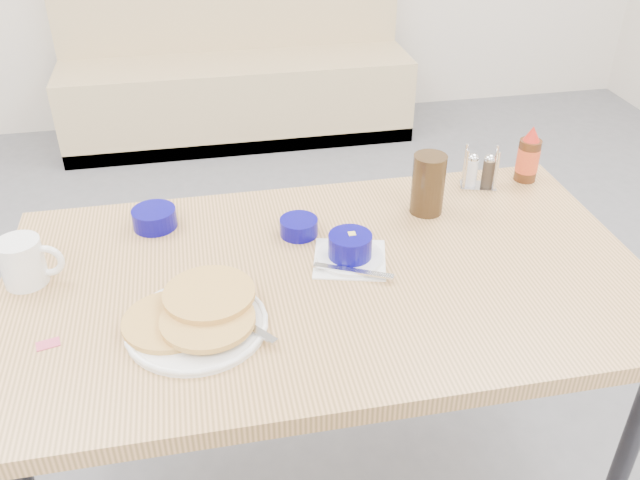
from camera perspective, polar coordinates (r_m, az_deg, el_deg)
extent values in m
cube|color=tan|center=(3.92, -6.91, 11.77)|extent=(1.90, 0.55, 0.45)
cube|color=#2D2D33|center=(3.99, -6.73, 9.29)|extent=(1.90, 0.55, 0.08)
cube|color=tan|center=(1.50, 0.66, -3.39)|extent=(1.40, 0.80, 0.04)
cylinder|color=#2D2D33|center=(1.76, 24.10, -16.94)|extent=(0.04, 0.04, 0.72)
cylinder|color=#2D2D33|center=(2.00, -19.32, -8.69)|extent=(0.04, 0.04, 0.72)
cylinder|color=#2D2D33|center=(2.15, 15.27, -4.57)|extent=(0.04, 0.04, 0.72)
cylinder|color=white|center=(1.35, -10.34, -7.08)|extent=(0.28, 0.28, 0.01)
cylinder|color=#E7B657|center=(1.36, -12.54, -6.66)|extent=(0.18, 0.18, 0.01)
cylinder|color=#E7B657|center=(1.32, -9.44, -6.65)|extent=(0.18, 0.18, 0.01)
cylinder|color=#E7B657|center=(1.37, -9.33, -4.50)|extent=(0.18, 0.18, 0.01)
cube|color=silver|center=(1.32, -5.74, -7.38)|extent=(0.09, 0.11, 0.00)
cylinder|color=white|center=(1.56, -23.79, -1.71)|extent=(0.09, 0.09, 0.10)
cylinder|color=black|center=(1.54, -24.17, -0.28)|extent=(0.08, 0.08, 0.00)
torus|color=white|center=(1.54, -22.04, -1.63)|extent=(0.08, 0.02, 0.08)
cube|color=white|center=(1.53, 2.52, -1.61)|extent=(0.19, 0.19, 0.00)
cylinder|color=white|center=(1.52, 2.52, -1.42)|extent=(0.15, 0.15, 0.01)
cylinder|color=#08046C|center=(1.50, 2.55, -0.44)|extent=(0.10, 0.10, 0.05)
cylinder|color=white|center=(1.49, 2.57, 0.24)|extent=(0.09, 0.09, 0.01)
cube|color=#F4DB60|center=(1.50, 2.70, 0.46)|extent=(0.02, 0.02, 0.01)
cube|color=silver|center=(1.47, 2.83, -2.60)|extent=(0.17, 0.09, 0.00)
cylinder|color=#08046C|center=(1.68, -13.77, 1.81)|extent=(0.11, 0.11, 0.05)
cylinder|color=#08046C|center=(1.60, -1.79, 1.12)|extent=(0.09, 0.09, 0.04)
cylinder|color=#30200F|center=(1.69, 9.09, 4.67)|extent=(0.08, 0.08, 0.15)
cube|color=silver|center=(1.87, 13.15, 4.47)|extent=(0.11, 0.08, 0.00)
cylinder|color=silver|center=(1.82, 12.18, 5.82)|extent=(0.01, 0.01, 0.11)
cylinder|color=silver|center=(1.83, 14.65, 5.63)|extent=(0.01, 0.01, 0.11)
cylinder|color=silver|center=(1.86, 12.10, 6.37)|extent=(0.01, 0.01, 0.11)
cylinder|color=silver|center=(1.87, 14.52, 6.19)|extent=(0.01, 0.01, 0.11)
cylinder|color=silver|center=(1.85, 12.63, 5.58)|extent=(0.03, 0.03, 0.07)
cylinder|color=#3F3326|center=(1.85, 13.97, 5.48)|extent=(0.03, 0.03, 0.07)
cylinder|color=#47230F|center=(1.91, 17.08, 6.44)|extent=(0.06, 0.06, 0.12)
cylinder|color=orange|center=(1.91, 17.09, 6.50)|extent=(0.06, 0.06, 0.07)
cone|color=red|center=(1.88, 17.47, 8.56)|extent=(0.04, 0.04, 0.04)
cube|color=#CE4463|center=(1.40, -21.93, -8.13)|extent=(0.05, 0.04, 0.00)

